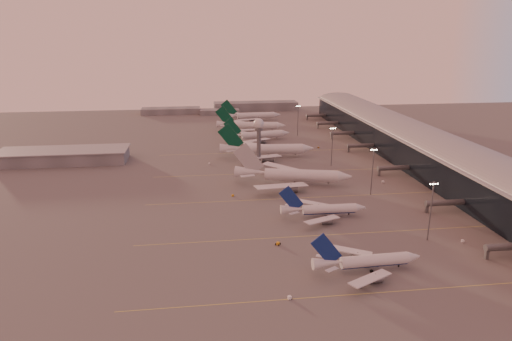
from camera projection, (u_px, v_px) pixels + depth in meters
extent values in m
plane|color=#5C5A5A|center=(287.00, 248.00, 178.20)|extent=(700.00, 700.00, 0.00)
cube|color=#D6C94B|center=(398.00, 291.00, 148.67)|extent=(180.00, 0.25, 0.02)
cube|color=#D6C94B|center=(353.00, 233.00, 191.38)|extent=(180.00, 0.25, 0.02)
cube|color=#D6C94B|center=(324.00, 197.00, 234.08)|extent=(180.00, 0.25, 0.02)
cube|color=#D6C94B|center=(304.00, 171.00, 276.79)|extent=(180.00, 0.25, 0.02)
cube|color=#D6C94B|center=(288.00, 151.00, 324.25)|extent=(180.00, 0.25, 0.02)
cube|color=black|center=(419.00, 149.00, 293.27)|extent=(36.00, 360.00, 18.00)
cylinder|color=gray|center=(421.00, 135.00, 290.66)|extent=(10.08, 360.00, 10.08)
cube|color=gray|center=(421.00, 135.00, 290.60)|extent=(40.00, 362.00, 0.80)
cube|color=#55585D|center=(487.00, 253.00, 169.33)|extent=(1.20, 1.20, 4.40)
cylinder|color=#55585D|center=(448.00, 203.00, 213.55)|extent=(22.00, 2.80, 2.80)
cube|color=#55585D|center=(427.00, 208.00, 212.99)|extent=(1.20, 1.20, 4.40)
cylinder|color=#55585D|center=(396.00, 168.00, 268.60)|extent=(22.00, 2.80, 2.80)
cube|color=#55585D|center=(379.00, 172.00, 268.04)|extent=(1.20, 1.20, 4.40)
cylinder|color=#55585D|center=(362.00, 145.00, 321.75)|extent=(22.00, 2.80, 2.80)
cube|color=#55585D|center=(349.00, 149.00, 321.19)|extent=(1.20, 1.20, 4.40)
cylinder|color=#55585D|center=(344.00, 133.00, 361.61)|extent=(22.00, 2.80, 2.80)
cube|color=#55585D|center=(332.00, 136.00, 361.05)|extent=(1.20, 1.20, 4.40)
cylinder|color=#55585D|center=(329.00, 123.00, 401.47)|extent=(22.00, 2.80, 2.80)
cube|color=#55585D|center=(318.00, 126.00, 400.91)|extent=(1.20, 1.20, 4.40)
cylinder|color=#55585D|center=(317.00, 115.00, 439.44)|extent=(22.00, 2.80, 2.80)
cube|color=#55585D|center=(307.00, 118.00, 438.87)|extent=(1.20, 1.20, 4.40)
cube|color=slate|center=(64.00, 156.00, 295.16)|extent=(80.00, 25.00, 8.00)
cube|color=gray|center=(63.00, 150.00, 293.94)|extent=(82.00, 27.00, 0.60)
cylinder|color=#55585D|center=(259.00, 147.00, 289.52)|extent=(2.60, 2.60, 22.00)
cylinder|color=#55585D|center=(259.00, 130.00, 286.18)|extent=(5.20, 5.20, 1.20)
sphere|color=silver|center=(259.00, 123.00, 285.05)|extent=(6.40, 6.40, 6.40)
cylinder|color=#55585D|center=(259.00, 118.00, 283.98)|extent=(0.16, 0.16, 2.00)
cylinder|color=#55585D|center=(431.00, 211.00, 181.70)|extent=(0.56, 0.56, 25.00)
cube|color=#55585D|center=(434.00, 183.00, 178.22)|extent=(3.60, 0.25, 0.25)
sphere|color=#FFEABF|center=(430.00, 184.00, 178.16)|extent=(0.56, 0.56, 0.56)
sphere|color=#FFEABF|center=(433.00, 184.00, 178.28)|extent=(0.56, 0.56, 0.56)
sphere|color=#FFEABF|center=(435.00, 184.00, 178.40)|extent=(0.56, 0.56, 0.56)
sphere|color=#FFEABF|center=(437.00, 184.00, 178.53)|extent=(0.56, 0.56, 0.56)
cylinder|color=#55585D|center=(372.00, 172.00, 233.54)|extent=(0.56, 0.56, 25.00)
cube|color=#55585D|center=(374.00, 149.00, 230.06)|extent=(3.60, 0.25, 0.25)
sphere|color=#FFEABF|center=(371.00, 150.00, 229.99)|extent=(0.56, 0.56, 0.56)
sphere|color=#FFEABF|center=(373.00, 150.00, 230.11)|extent=(0.56, 0.56, 0.56)
sphere|color=#FFEABF|center=(375.00, 150.00, 230.23)|extent=(0.56, 0.56, 0.56)
sphere|color=#FFEABF|center=(377.00, 150.00, 230.36)|extent=(0.56, 0.56, 0.56)
cylinder|color=#55585D|center=(332.00, 147.00, 285.12)|extent=(0.56, 0.56, 25.00)
cube|color=#55585D|center=(333.00, 128.00, 281.64)|extent=(3.60, 0.25, 0.25)
sphere|color=#FFEABF|center=(331.00, 128.00, 281.57)|extent=(0.56, 0.56, 0.56)
sphere|color=#FFEABF|center=(332.00, 128.00, 281.70)|extent=(0.56, 0.56, 0.56)
sphere|color=#FFEABF|center=(334.00, 128.00, 281.82)|extent=(0.56, 0.56, 0.56)
sphere|color=#FFEABF|center=(335.00, 128.00, 281.94)|extent=(0.56, 0.56, 0.56)
cylinder|color=#55585D|center=(298.00, 120.00, 370.30)|extent=(0.56, 0.56, 25.00)
cube|color=#55585D|center=(298.00, 106.00, 366.82)|extent=(3.60, 0.25, 0.25)
sphere|color=#FFEABF|center=(296.00, 106.00, 366.75)|extent=(0.56, 0.56, 0.56)
sphere|color=#FFEABF|center=(298.00, 106.00, 366.87)|extent=(0.56, 0.56, 0.56)
sphere|color=#FFEABF|center=(299.00, 106.00, 366.99)|extent=(0.56, 0.56, 0.56)
sphere|color=#FFEABF|center=(300.00, 106.00, 367.12)|extent=(0.56, 0.56, 0.56)
cube|color=slate|center=(171.00, 111.00, 473.66)|extent=(60.00, 18.00, 6.00)
cube|color=slate|center=(256.00, 106.00, 493.79)|extent=(90.00, 20.00, 9.00)
cube|color=slate|center=(220.00, 112.00, 470.47)|extent=(40.00, 15.00, 5.00)
cylinder|color=silver|center=(374.00, 262.00, 160.72)|extent=(24.80, 5.21, 4.20)
cylinder|color=navy|center=(374.00, 264.00, 160.99)|extent=(24.26, 4.02, 3.02)
cone|color=silver|center=(413.00, 258.00, 163.11)|extent=(4.94, 4.39, 4.20)
cone|color=silver|center=(327.00, 264.00, 157.73)|extent=(10.50, 4.62, 4.20)
cube|color=silver|center=(370.00, 280.00, 150.21)|extent=(17.47, 12.58, 1.32)
cylinder|color=slate|center=(375.00, 281.00, 153.56)|extent=(4.88, 2.92, 2.73)
cube|color=slate|center=(375.00, 277.00, 153.22)|extent=(0.34, 0.29, 1.68)
cube|color=silver|center=(348.00, 252.00, 169.69)|extent=(17.86, 11.44, 1.32)
cylinder|color=slate|center=(357.00, 259.00, 168.43)|extent=(4.88, 2.92, 2.73)
cube|color=slate|center=(358.00, 256.00, 168.09)|extent=(0.34, 0.29, 1.68)
cube|color=navy|center=(326.00, 251.00, 156.14)|extent=(11.52, 0.86, 12.51)
cube|color=silver|center=(332.00, 271.00, 153.21)|extent=(5.05, 3.84, 0.28)
cube|color=silver|center=(323.00, 258.00, 162.21)|extent=(5.09, 3.55, 0.28)
cylinder|color=black|center=(399.00, 267.00, 163.07)|extent=(0.55, 0.55, 1.10)
cylinder|color=black|center=(366.00, 266.00, 163.51)|extent=(1.24, 0.60, 1.21)
cylinder|color=black|center=(371.00, 273.00, 158.92)|extent=(1.24, 0.60, 1.21)
cylinder|color=silver|center=(329.00, 210.00, 207.64)|extent=(24.48, 4.60, 4.16)
cylinder|color=navy|center=(329.00, 212.00, 207.91)|extent=(23.97, 3.43, 2.99)
cone|color=silver|center=(360.00, 209.00, 209.18)|extent=(4.80, 4.24, 4.16)
cone|color=silver|center=(292.00, 211.00, 205.65)|extent=(10.31, 4.34, 4.16)
cube|color=silver|center=(322.00, 221.00, 197.49)|extent=(17.59, 11.65, 1.31)
cylinder|color=slate|center=(327.00, 222.00, 200.65)|extent=(4.77, 2.79, 2.70)
cube|color=slate|center=(327.00, 220.00, 200.31)|extent=(0.33, 0.28, 1.66)
cube|color=silver|center=(311.00, 204.00, 216.94)|extent=(17.42, 12.15, 1.31)
cylinder|color=slate|center=(318.00, 209.00, 215.51)|extent=(4.77, 2.79, 2.70)
cube|color=slate|center=(319.00, 207.00, 215.17)|extent=(0.33, 0.28, 1.66)
cube|color=navy|center=(291.00, 200.00, 204.11)|extent=(11.41, 0.59, 12.39)
cube|color=silver|center=(294.00, 214.00, 201.13)|extent=(5.03, 3.60, 0.27)
cube|color=silver|center=(290.00, 206.00, 210.12)|extent=(5.01, 3.73, 0.27)
cylinder|color=black|center=(349.00, 215.00, 209.44)|extent=(0.55, 0.55, 1.09)
cylinder|color=black|center=(324.00, 214.00, 210.53)|extent=(1.21, 0.57, 1.20)
cylinder|color=black|center=(326.00, 218.00, 205.95)|extent=(1.21, 0.57, 1.20)
cylinder|color=silver|center=(301.00, 177.00, 251.60)|extent=(40.18, 15.69, 6.23)
cylinder|color=silver|center=(301.00, 180.00, 252.00)|extent=(38.98, 13.80, 4.48)
cone|color=silver|center=(344.00, 179.00, 248.97)|extent=(8.99, 7.91, 6.23)
cone|color=silver|center=(250.00, 174.00, 254.49)|extent=(17.72, 10.09, 6.23)
cube|color=silver|center=(281.00, 188.00, 237.23)|extent=(29.36, 13.35, 1.85)
cylinder|color=slate|center=(291.00, 191.00, 241.16)|extent=(8.46, 5.79, 4.05)
cube|color=slate|center=(291.00, 188.00, 240.74)|extent=(0.35, 0.32, 2.49)
cube|color=silver|center=(285.00, 170.00, 268.74)|extent=(25.69, 24.07, 1.85)
cylinder|color=slate|center=(293.00, 176.00, 265.22)|extent=(8.46, 5.79, 4.05)
cube|color=slate|center=(293.00, 174.00, 264.80)|extent=(0.35, 0.32, 2.49)
cube|color=#9EA0A5|center=(248.00, 161.00, 252.45)|extent=(16.83, 4.52, 18.48)
cube|color=silver|center=(248.00, 178.00, 247.15)|extent=(8.15, 4.43, 0.25)
cube|color=silver|center=(251.00, 170.00, 261.82)|extent=(7.77, 7.17, 0.25)
cylinder|color=black|center=(328.00, 185.00, 251.03)|extent=(0.50, 0.50, 1.00)
cylinder|color=black|center=(295.00, 182.00, 255.14)|extent=(1.19, 0.75, 1.10)
cylinder|color=black|center=(295.00, 185.00, 250.94)|extent=(1.19, 0.75, 1.10)
cylinder|color=silver|center=(273.00, 151.00, 307.63)|extent=(39.61, 9.19, 6.33)
cylinder|color=silver|center=(273.00, 153.00, 308.04)|extent=(38.70, 7.37, 4.56)
cone|color=silver|center=(308.00, 150.00, 308.87)|extent=(8.04, 6.87, 6.33)
cone|color=silver|center=(232.00, 150.00, 305.92)|extent=(16.88, 7.52, 6.33)
cube|color=silver|center=(261.00, 159.00, 291.66)|extent=(28.74, 17.54, 1.87)
cylinder|color=slate|center=(268.00, 161.00, 296.40)|extent=(7.88, 4.66, 4.12)
cube|color=slate|center=(268.00, 159.00, 295.97)|extent=(0.35, 0.30, 2.53)
cube|color=silver|center=(258.00, 147.00, 323.22)|extent=(27.64, 20.78, 1.87)
cylinder|color=slate|center=(265.00, 151.00, 320.50)|extent=(7.88, 4.66, 4.12)
cube|color=slate|center=(265.00, 149.00, 320.06)|extent=(0.35, 0.30, 2.53)
cube|color=#063B26|center=(231.00, 139.00, 303.69)|extent=(17.40, 1.66, 18.74)
cube|color=silver|center=(232.00, 153.00, 298.60)|extent=(8.11, 5.47, 0.27)
cube|color=silver|center=(232.00, 147.00, 313.12)|extent=(8.00, 6.28, 0.27)
cylinder|color=black|center=(295.00, 156.00, 309.56)|extent=(0.55, 0.55, 1.09)
cylinder|color=black|center=(268.00, 155.00, 310.88)|extent=(1.24, 0.63, 1.20)
cylinder|color=black|center=(269.00, 157.00, 306.29)|extent=(1.24, 0.63, 1.20)
cylinder|color=silver|center=(262.00, 136.00, 355.70)|extent=(32.87, 10.65, 5.23)
cylinder|color=silver|center=(262.00, 137.00, 356.04)|extent=(31.98, 9.09, 3.77)
cone|color=silver|center=(285.00, 134.00, 361.15)|extent=(7.08, 6.22, 5.23)
cone|color=silver|center=(233.00, 137.00, 349.02)|extent=(14.30, 7.46, 5.23)
cube|color=silver|center=(257.00, 141.00, 341.23)|extent=(21.97, 18.74, 1.55)
cylinder|color=slate|center=(261.00, 143.00, 345.92)|extent=(6.77, 4.42, 3.40)
cube|color=slate|center=(261.00, 141.00, 345.56)|extent=(0.30, 0.27, 2.09)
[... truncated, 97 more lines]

